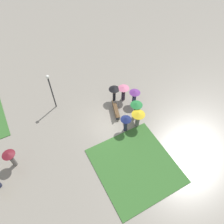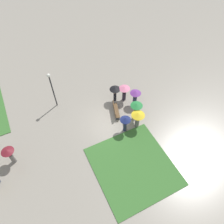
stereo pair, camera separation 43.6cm
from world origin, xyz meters
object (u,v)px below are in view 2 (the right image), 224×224
(park_bench, at_px, (115,110))
(crowd_person_navy, at_px, (125,121))
(lamp_post, at_px, (52,86))
(crowd_person_yellow, at_px, (138,117))
(crowd_person_pink, at_px, (124,91))
(lone_walker_far_path, at_px, (9,154))
(crowd_person_purple, at_px, (135,95))
(crowd_person_black, at_px, (115,90))
(crowd_person_green, at_px, (136,108))

(park_bench, xyz_separation_m, crowd_person_navy, (-2.13, 0.15, 0.86))
(lamp_post, xyz_separation_m, crowd_person_yellow, (-5.73, -5.76, -1.24))
(crowd_person_yellow, bearing_deg, crowd_person_navy, -8.82)
(crowd_person_pink, relative_size, lone_walker_far_path, 0.97)
(lamp_post, distance_m, crowd_person_purple, 7.80)
(crowd_person_black, bearing_deg, lone_walker_far_path, -85.63)
(crowd_person_pink, bearing_deg, park_bench, -134.97)
(crowd_person_navy, bearing_deg, crowd_person_yellow, -132.77)
(crowd_person_black, bearing_deg, lamp_post, -118.59)
(crowd_person_purple, height_order, crowd_person_navy, crowd_person_navy)
(crowd_person_black, bearing_deg, crowd_person_pink, 60.19)
(lamp_post, relative_size, crowd_person_yellow, 2.17)
(crowd_person_pink, bearing_deg, crowd_person_navy, -109.99)
(crowd_person_green, xyz_separation_m, crowd_person_navy, (-0.85, 1.58, -0.04))
(crowd_person_green, height_order, crowd_person_black, crowd_person_green)
(lamp_post, distance_m, crowd_person_yellow, 8.22)
(crowd_person_pink, relative_size, crowd_person_yellow, 0.95)
(crowd_person_green, height_order, lone_walker_far_path, crowd_person_green)
(crowd_person_purple, relative_size, crowd_person_navy, 0.98)
(crowd_person_pink, relative_size, crowd_person_navy, 0.98)
(crowd_person_green, relative_size, crowd_person_navy, 1.07)
(crowd_person_pink, bearing_deg, lone_walker_far_path, -162.15)
(lamp_post, distance_m, crowd_person_green, 7.90)
(crowd_person_pink, xyz_separation_m, crowd_person_navy, (-3.36, 1.74, 0.07))
(crowd_person_yellow, bearing_deg, park_bench, -69.96)
(lamp_post, relative_size, lone_walker_far_path, 2.22)
(park_bench, relative_size, lone_walker_far_path, 1.04)
(park_bench, xyz_separation_m, lamp_post, (3.52, 4.71, 2.13))
(crowd_person_green, relative_size, lone_walker_far_path, 1.07)
(crowd_person_green, bearing_deg, crowd_person_yellow, 8.40)
(crowd_person_purple, relative_size, crowd_person_yellow, 0.95)
(crowd_person_yellow, relative_size, lone_walker_far_path, 1.02)
(crowd_person_black, distance_m, crowd_person_navy, 3.79)
(park_bench, distance_m, lamp_post, 6.25)
(lamp_post, xyz_separation_m, crowd_person_navy, (-5.65, -4.56, -1.28))
(crowd_person_green, xyz_separation_m, crowd_person_black, (2.84, 0.70, 0.01))
(lamp_post, height_order, crowd_person_navy, lamp_post)
(lamp_post, xyz_separation_m, crowd_person_pink, (-2.30, -6.29, -1.35))
(crowd_person_navy, relative_size, lone_walker_far_path, 1.00)
(park_bench, xyz_separation_m, crowd_person_pink, (1.22, -1.58, 0.79))
(park_bench, height_order, crowd_person_purple, crowd_person_purple)
(park_bench, distance_m, crowd_person_purple, 2.37)
(crowd_person_purple, bearing_deg, lamp_post, -125.94)
(crowd_person_yellow, bearing_deg, crowd_person_green, -117.96)
(park_bench, bearing_deg, crowd_person_pink, -34.53)
(park_bench, bearing_deg, crowd_person_yellow, -136.72)
(crowd_person_green, distance_m, crowd_person_yellow, 1.00)
(crowd_person_yellow, bearing_deg, crowd_person_purple, -121.33)
(park_bench, distance_m, crowd_person_pink, 2.15)
(crowd_person_yellow, bearing_deg, crowd_person_black, -90.56)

